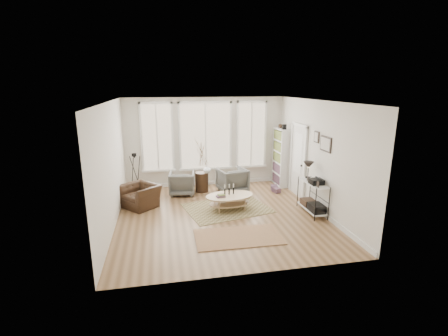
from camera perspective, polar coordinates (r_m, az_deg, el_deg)
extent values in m
plane|color=#916C47|center=(8.49, -0.55, -8.27)|extent=(5.50, 5.50, 0.00)
plane|color=white|center=(7.84, -0.61, 11.68)|extent=(5.50, 5.50, 0.00)
cube|color=silver|center=(10.70, -3.27, 4.58)|extent=(5.20, 0.04, 2.90)
cube|color=silver|center=(5.47, 4.71, -5.13)|extent=(5.20, 0.04, 2.90)
cube|color=silver|center=(8.00, -19.21, 0.42)|extent=(0.04, 5.50, 2.90)
cube|color=silver|center=(8.88, 16.17, 1.98)|extent=(0.04, 5.50, 2.90)
cube|color=white|center=(11.02, -3.16, -2.57)|extent=(5.10, 0.04, 0.12)
cube|color=white|center=(9.26, 15.48, -6.45)|extent=(0.03, 5.40, 0.12)
cube|color=tan|center=(10.65, -3.27, 5.62)|extent=(1.60, 0.03, 2.10)
cube|color=tan|center=(10.56, -11.67, 5.27)|extent=(0.90, 0.03, 2.10)
cube|color=tan|center=(10.97, 4.82, 5.85)|extent=(0.90, 0.03, 2.10)
cube|color=white|center=(10.63, -3.26, 5.60)|extent=(1.74, 0.06, 2.24)
cube|color=white|center=(10.54, -11.67, 5.25)|extent=(1.04, 0.06, 2.24)
cube|color=white|center=(10.95, 4.84, 5.83)|extent=(1.04, 0.06, 2.24)
cube|color=white|center=(10.83, -3.16, -0.07)|extent=(4.10, 0.12, 0.06)
cube|color=silver|center=(9.96, 12.91, 1.15)|extent=(0.04, 0.88, 2.10)
cube|color=white|center=(9.90, 12.88, 2.55)|extent=(0.01, 0.55, 1.20)
cube|color=white|center=(9.53, 14.00, 0.47)|extent=(0.06, 0.08, 2.18)
cube|color=white|center=(10.40, 11.75, 1.75)|extent=(0.06, 0.08, 2.18)
cube|color=white|center=(9.77, 13.18, 7.37)|extent=(0.06, 1.06, 0.08)
sphere|color=black|center=(9.67, 13.43, 0.40)|extent=(0.06, 0.06, 0.06)
cube|color=white|center=(10.53, 10.71, 1.40)|extent=(0.30, 0.03, 1.90)
cube|color=white|center=(11.27, 9.18, 2.33)|extent=(0.30, 0.03, 1.90)
cube|color=white|center=(10.95, 10.65, 1.91)|extent=(0.02, 0.85, 1.90)
cube|color=white|center=(10.90, 9.92, 1.88)|extent=(0.30, 0.81, 1.90)
cube|color=maroon|center=(10.90, 9.92, 1.88)|extent=(0.24, 0.75, 1.76)
cube|color=black|center=(10.54, 10.55, 7.12)|extent=(0.12, 0.10, 0.16)
sphere|color=#362114|center=(10.87, 9.87, 7.31)|extent=(0.14, 0.14, 0.14)
cube|color=white|center=(8.90, 15.17, -6.87)|extent=(0.37, 1.07, 0.03)
cube|color=white|center=(8.68, 15.47, -2.56)|extent=(0.37, 1.07, 0.02)
cylinder|color=black|center=(8.27, 15.79, -6.30)|extent=(0.02, 0.02, 0.85)
cylinder|color=black|center=(8.44, 17.98, -6.06)|extent=(0.02, 0.02, 0.85)
cylinder|color=black|center=(9.17, 12.84, -4.05)|extent=(0.02, 0.02, 0.85)
cylinder|color=black|center=(9.32, 14.87, -3.88)|extent=(0.02, 0.02, 0.85)
cylinder|color=black|center=(8.96, 14.51, -1.59)|extent=(0.14, 0.14, 0.02)
cylinder|color=black|center=(8.93, 14.57, -0.72)|extent=(0.02, 0.02, 0.30)
cone|color=black|center=(8.88, 14.65, 0.52)|extent=(0.28, 0.28, 0.18)
cube|color=black|center=(8.52, 15.95, -2.29)|extent=(0.32, 0.30, 0.13)
cube|color=black|center=(8.65, 15.94, -6.77)|extent=(0.32, 0.45, 0.20)
cube|color=#362114|center=(9.05, 14.60, -5.86)|extent=(0.32, 0.40, 0.16)
cube|color=black|center=(8.25, 16.17, -2.79)|extent=(0.02, 0.10, 0.14)
cube|color=black|center=(8.71, 14.57, -1.84)|extent=(0.02, 0.10, 0.12)
cube|color=black|center=(8.45, 17.45, 4.04)|extent=(0.03, 0.52, 0.38)
cube|color=silver|center=(8.44, 17.36, 4.04)|extent=(0.01, 0.44, 0.30)
cube|color=black|center=(8.87, 15.98, 5.27)|extent=(0.03, 0.24, 0.30)
cube|color=silver|center=(8.86, 15.90, 5.27)|extent=(0.01, 0.18, 0.24)
cube|color=brown|center=(8.93, 0.52, -7.06)|extent=(2.48, 2.07, 0.01)
cube|color=brown|center=(7.35, 2.52, -11.95)|extent=(1.92, 1.09, 0.01)
ellipsoid|color=tan|center=(8.78, 0.98, -6.18)|extent=(1.21, 0.86, 0.03)
ellipsoid|color=tan|center=(8.71, 0.98, -4.91)|extent=(1.41, 1.01, 0.04)
cylinder|color=tan|center=(8.53, -1.12, -6.82)|extent=(0.04, 0.04, 0.37)
cylinder|color=tan|center=(8.67, 3.62, -6.48)|extent=(0.04, 0.04, 0.37)
cylinder|color=tan|center=(8.91, -1.59, -5.88)|extent=(0.04, 0.04, 0.37)
cylinder|color=tan|center=(9.05, 2.95, -5.57)|extent=(0.04, 0.04, 0.37)
cylinder|color=black|center=(8.70, 0.11, -4.15)|extent=(0.04, 0.04, 0.19)
cylinder|color=black|center=(8.72, 0.92, -4.10)|extent=(0.04, 0.04, 0.19)
cylinder|color=black|center=(8.75, 1.71, -4.04)|extent=(0.04, 0.04, 0.19)
cube|color=#2E522D|center=(8.56, -0.51, -4.89)|extent=(0.23, 0.17, 0.06)
imported|color=#5E5F5B|center=(10.03, -7.41, -2.66)|extent=(0.84, 0.86, 0.70)
imported|color=#5E5F5B|center=(10.15, 1.46, -2.14)|extent=(0.97, 0.99, 0.76)
cylinder|color=#362114|center=(10.23, -3.92, -2.46)|extent=(0.41, 0.41, 0.62)
imported|color=silver|center=(10.05, -3.00, -0.22)|extent=(0.26, 0.26, 0.24)
imported|color=#362114|center=(9.26, -14.51, -4.74)|extent=(1.26, 1.25, 0.62)
cylinder|color=black|center=(10.10, -15.51, 1.90)|extent=(0.05, 0.05, 0.05)
cube|color=black|center=(10.09, -15.53, 2.25)|extent=(0.13, 0.10, 0.09)
cylinder|color=black|center=(10.02, -15.56, 2.16)|extent=(0.05, 0.07, 0.05)
cube|color=maroon|center=(10.51, 8.81, -3.46)|extent=(0.24, 0.29, 0.16)
cube|color=maroon|center=(10.30, 9.24, -3.88)|extent=(0.23, 0.27, 0.15)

